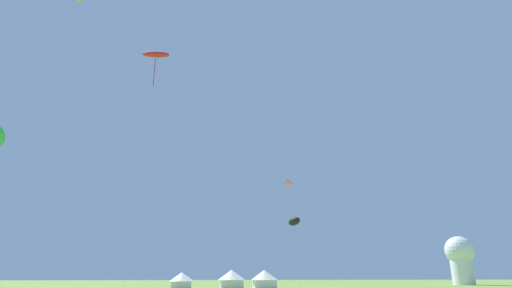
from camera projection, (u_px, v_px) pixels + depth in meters
kite_black_parafoil at (294, 221)px, 45.98m from camera, size 2.42×3.80×8.45m
kite_pink_delta at (291, 184)px, 61.51m from camera, size 1.98×2.31×16.19m
kite_red_parafoil at (156, 55)px, 54.82m from camera, size 3.74×2.46×31.34m
festival_tent_left at (182, 280)px, 65.16m from camera, size 3.90×3.90×2.54m
festival_tent_center at (232, 278)px, 66.33m from camera, size 4.51×4.51×2.93m
festival_tent_right at (264, 278)px, 67.07m from camera, size 4.48×4.48×2.91m
observatory_dome at (460, 257)px, 92.97m from camera, size 6.40×6.40×10.80m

